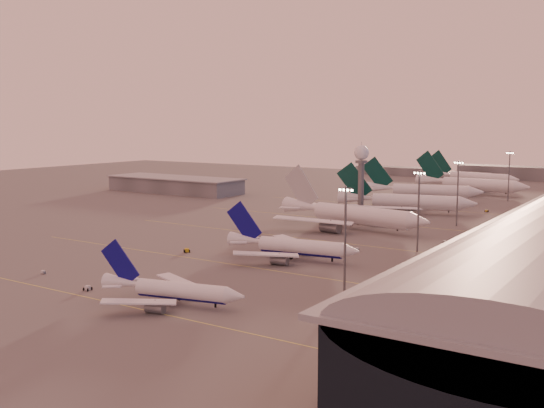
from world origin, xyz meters
The scene contains 26 objects.
ground centered at (0.00, 0.00, 0.00)m, with size 700.00×700.00×0.00m, color #504E4E.
taxiway_markings centered at (30.00, 56.00, 0.01)m, with size 180.00×185.25×0.02m.
hangar centered at (-120.00, 140.00, 4.32)m, with size 82.00×27.00×8.50m.
radar_tower centered at (5.00, 120.00, 20.95)m, with size 6.40×6.40×31.10m.
mast_a centered at (58.00, 0.00, 13.74)m, with size 3.60×0.56×25.00m.
mast_b centered at (55.00, 55.00, 13.74)m, with size 3.60×0.56×25.00m.
mast_c centered at (50.00, 110.00, 13.74)m, with size 3.60×0.56×25.00m.
mast_d centered at (48.00, 200.00, 13.74)m, with size 3.60×0.56×25.00m.
distant_horizon centered at (2.62, 325.14, 3.89)m, with size 165.00×37.50×9.00m.
narrowbody_near centered at (30.95, -28.87, 2.76)m, with size 34.41×27.16×13.63m.
narrowbody_mid centered at (28.78, 24.32, 3.28)m, with size 41.30×32.76×16.19m.
widebody_white centered at (19.54, 82.47, 3.96)m, with size 64.59×51.39×22.82m.
greentail_a centered at (21.57, 130.95, 3.87)m, with size 59.01×47.05×21.91m.
greentail_b centered at (11.60, 177.87, 3.87)m, with size 59.13×47.17×21.89m.
greentail_c centered at (23.62, 220.74, 4.12)m, with size 64.16×51.65×23.30m.
greentail_d centered at (10.53, 270.34, 3.80)m, with size 59.01×47.31×21.54m.
gsv_truck_a centered at (-16.00, -26.26, 0.96)m, with size 4.71×1.86×1.89m.
gsv_tug_near centered at (6.30, -31.00, 0.53)m, with size 2.52×3.82×1.03m.
gsv_catering_a centered at (69.60, -4.27, 1.81)m, with size 4.80×3.24×3.62m.
gsv_tug_mid centered at (-3.23, 15.40, 0.59)m, with size 4.63×4.40×1.15m.
gsv_truck_b centered at (39.68, 45.29, 1.14)m, with size 5.87×3.22×2.24m.
gsv_truck_c centered at (-16.48, 63.40, 1.21)m, with size 6.20×4.61×2.38m.
gsv_catering_b centered at (57.90, 72.29, 1.75)m, with size 4.56×2.68×3.50m.
gsv_tug_far centered at (9.82, 95.97, 0.57)m, with size 4.43×4.25×1.10m.
gsv_truck_d centered at (-8.78, 118.46, 1.06)m, with size 2.56×5.36×2.08m.
gsv_tug_hangar centered at (49.49, 154.90, 0.45)m, with size 3.39×2.41×0.88m.
Camera 1 is at (122.72, -129.01, 39.45)m, focal length 42.00 mm.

